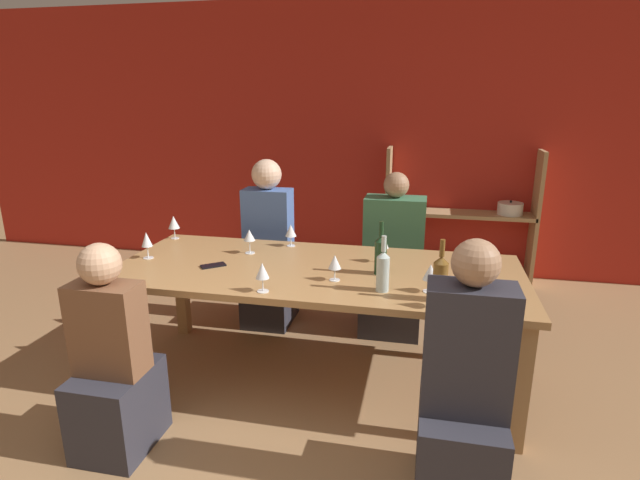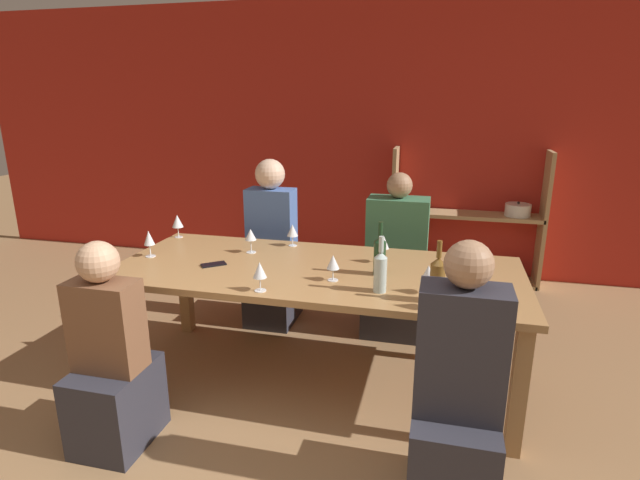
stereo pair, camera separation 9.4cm
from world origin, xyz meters
name	(u,v)px [view 1 (the left image)]	position (x,y,z in m)	size (l,w,h in m)	color
wall_back_red	(350,139)	(0.00, 3.83, 1.35)	(8.80, 0.06, 2.70)	red
shelf_unit	(460,234)	(1.15, 3.63, 0.46)	(1.43, 0.30, 1.30)	tan
dining_table	(317,280)	(0.17, 1.50, 0.69)	(2.47, 1.04, 0.77)	#AD7F4C
wine_bottle_green	(381,254)	(0.56, 1.48, 0.89)	(0.07, 0.07, 0.32)	#19381E
wine_bottle_dark	(440,277)	(0.90, 1.15, 0.89)	(0.08, 0.08, 0.33)	brown
wine_bottle_amber	(383,270)	(0.60, 1.22, 0.89)	(0.07, 0.07, 0.31)	#B2C6C1
wine_glass_red_a	(174,223)	(-1.00, 1.92, 0.89)	(0.08, 0.08, 0.17)	white
wine_glass_white_a	(249,236)	(-0.33, 1.70, 0.89)	(0.08, 0.08, 0.16)	white
wine_glass_empty_a	(147,240)	(-0.94, 1.46, 0.89)	(0.07, 0.07, 0.17)	white
wine_glass_red_b	(430,273)	(0.85, 1.26, 0.87)	(0.08, 0.08, 0.16)	white
wine_glass_red_c	(262,272)	(-0.03, 1.07, 0.88)	(0.07, 0.07, 0.16)	white
wine_glass_red_d	(438,286)	(0.89, 1.06, 0.88)	(0.08, 0.08, 0.16)	white
wine_glass_red_e	(291,231)	(-0.11, 1.92, 0.88)	(0.08, 0.08, 0.16)	white
wine_glass_red_f	(335,263)	(0.32, 1.32, 0.87)	(0.07, 0.07, 0.15)	white
wine_glass_white_b	(383,242)	(0.55, 1.70, 0.90)	(0.07, 0.07, 0.18)	white
cell_phone	(213,265)	(-0.46, 1.40, 0.77)	(0.16, 0.15, 0.01)	black
person_near_a	(114,374)	(-0.70, 0.66, 0.42)	(0.35, 0.43, 1.11)	#2D2D38
person_far_a	(393,273)	(0.58, 2.39, 0.45)	(0.46, 0.57, 1.24)	#2D2D38
person_near_b	(462,409)	(1.01, 0.68, 0.46)	(0.37, 0.46, 1.24)	#2D2D38
person_far_b	(269,262)	(-0.39, 2.29, 0.50)	(0.37, 0.46, 1.32)	#2D2D38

